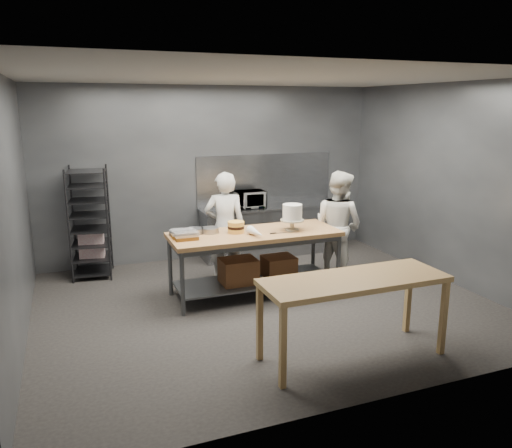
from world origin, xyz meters
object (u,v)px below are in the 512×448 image
Objects in this scene: microwave at (249,199)px; chef_right at (338,225)px; frosted_cake_stand at (292,214)px; work_table at (255,256)px; layer_cake at (236,227)px; speed_rack at (90,224)px; near_counter at (354,285)px; chef_behind at (225,227)px.

chef_right is at bearing -60.04° from microwave.
work_table is at bearing 170.71° from frosted_cake_stand.
layer_cake reaches higher than work_table.
frosted_cake_stand is (2.66, -1.77, 0.31)m from speed_rack.
layer_cake is at bearing 104.58° from near_counter.
chef_behind is 1.00× the size of chef_right.
frosted_cake_stand is 1.62× the size of layer_cake.
microwave is (2.69, 0.08, 0.19)m from speed_rack.
work_table reaches higher than near_counter.
near_counter is 2.58m from chef_right.
layer_cake is at bearing 70.81° from chef_right.
chef_right is at bearing 177.73° from chef_behind.
frosted_cake_stand reaches higher than near_counter.
microwave is 2.32× the size of layer_cake.
speed_rack reaches higher than chef_right.
speed_rack reaches higher than near_counter.
layer_cake reaches higher than near_counter.
speed_rack reaches higher than work_table.
speed_rack is 3.88m from chef_right.
speed_rack is 2.69m from microwave.
frosted_cake_stand is 0.82m from layer_cake.
near_counter is at bearing -96.33° from frosted_cake_stand.
chef_behind is at bearing 49.48° from chef_right.
speed_rack reaches higher than frosted_cake_stand.
work_table is 0.80m from frosted_cake_stand.
work_table is at bearing -107.51° from microwave.
frosted_cake_stand is at bearing 147.85° from chef_behind.
chef_right is (3.58, -1.48, -0.01)m from speed_rack.
work_table is at bearing 74.49° from chef_right.
chef_behind is at bearing 100.55° from near_counter.
speed_rack is at bearing 44.16° from chef_right.
microwave is (0.77, 1.04, 0.20)m from chef_behind.
chef_right is at bearing -22.44° from speed_rack.
chef_behind reaches higher than near_counter.
work_table is 1.20× the size of near_counter.
chef_right is (1.46, 0.20, 0.28)m from work_table.
speed_rack is (-2.13, 1.68, 0.28)m from work_table.
chef_right reaches higher than frosted_cake_stand.
speed_rack is 3.21m from frosted_cake_stand.
speed_rack is 2.47m from layer_cake.
work_table is at bearing 121.79° from chef_behind.
speed_rack reaches higher than chef_behind.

